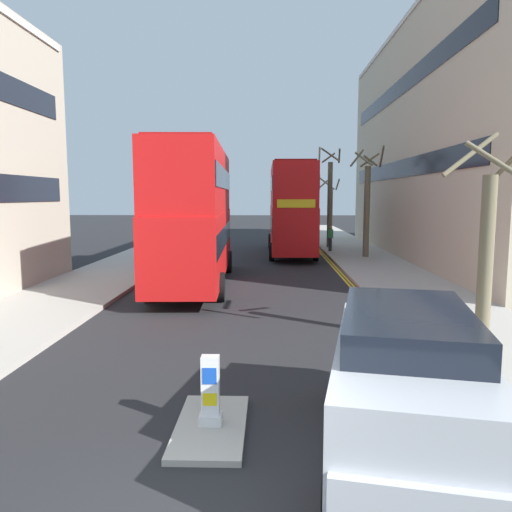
{
  "coord_description": "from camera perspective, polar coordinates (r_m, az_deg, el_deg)",
  "views": [
    {
      "loc": [
        0.92,
        -4.47,
        3.7
      ],
      "look_at": [
        0.5,
        11.0,
        1.8
      ],
      "focal_mm": 34.57,
      "sensor_mm": 36.0,
      "label": 1
    }
  ],
  "objects": [
    {
      "name": "sidewalk_right",
      "position": [
        21.52,
        16.58,
        -3.01
      ],
      "size": [
        4.0,
        80.0,
        0.14
      ],
      "primitive_type": "cube",
      "color": "#ADA89E",
      "rests_on": "ground"
    },
    {
      "name": "townhouse_terrace_right",
      "position": [
        32.4,
        24.97,
        12.02
      ],
      "size": [
        10.08,
        28.0,
        13.8
      ],
      "color": "beige",
      "rests_on": "ground"
    },
    {
      "name": "keep_left_bollard",
      "position": [
        8.08,
        -5.29,
        -15.51
      ],
      "size": [
        0.36,
        0.28,
        1.11
      ],
      "color": "silver",
      "rests_on": "traffic_island"
    },
    {
      "name": "street_tree_near",
      "position": [
        42.04,
        8.56,
        5.16
      ],
      "size": [
        1.83,
        2.15,
        5.2
      ],
      "color": "#6B6047",
      "rests_on": "sidewalk_right"
    },
    {
      "name": "kerb_line_outer",
      "position": [
        19.15,
        12.03,
        -4.28
      ],
      "size": [
        0.1,
        56.0,
        0.01
      ],
      "primitive_type": "cube",
      "color": "yellow",
      "rests_on": "ground"
    },
    {
      "name": "taxi_minivan",
      "position": [
        7.32,
        17.01,
        -14.34
      ],
      "size": [
        2.77,
        5.08,
        2.12
      ],
      "color": "silver",
      "rests_on": "ground"
    },
    {
      "name": "street_tree_distant",
      "position": [
        12.94,
        25.09,
        0.84
      ],
      "size": [
        1.74,
        1.75,
        5.14
      ],
      "color": "#6B6047",
      "rests_on": "sidewalk_right"
    },
    {
      "name": "sidewalk_left",
      "position": [
        22.07,
        -18.14,
        -2.82
      ],
      "size": [
        4.0,
        80.0,
        0.14
      ],
      "primitive_type": "cube",
      "color": "#ADA89E",
      "rests_on": "ground"
    },
    {
      "name": "double_decker_bus_oncoming",
      "position": [
        31.33,
        4.06,
        5.75
      ],
      "size": [
        2.86,
        10.83,
        5.64
      ],
      "color": "red",
      "rests_on": "ground"
    },
    {
      "name": "street_tree_far",
      "position": [
        34.65,
        8.51,
        6.51
      ],
      "size": [
        1.61,
        1.65,
        6.96
      ],
      "color": "#6B6047",
      "rests_on": "sidewalk_right"
    },
    {
      "name": "kerb_line_inner",
      "position": [
        19.13,
        11.55,
        -4.29
      ],
      "size": [
        0.1,
        56.0,
        0.01
      ],
      "primitive_type": "cube",
      "color": "yellow",
      "rests_on": "ground"
    },
    {
      "name": "street_tree_mid",
      "position": [
        29.51,
        12.72,
        5.84
      ],
      "size": [
        1.97,
        1.93,
        6.36
      ],
      "color": "#6B6047",
      "rests_on": "sidewalk_right"
    },
    {
      "name": "pedestrian_far",
      "position": [
        32.22,
        8.6,
        2.08
      ],
      "size": [
        0.34,
        0.22,
        1.62
      ],
      "color": "#2D2D38",
      "rests_on": "sidewalk_right"
    },
    {
      "name": "double_decker_bus_away",
      "position": [
        20.48,
        -7.16,
        5.06
      ],
      "size": [
        3.1,
        10.89,
        5.64
      ],
      "color": "red",
      "rests_on": "ground"
    },
    {
      "name": "traffic_island",
      "position": [
        8.31,
        -5.24,
        -19.07
      ],
      "size": [
        1.1,
        2.2,
        0.1
      ],
      "primitive_type": "cube",
      "color": "#ADA89E",
      "rests_on": "ground"
    }
  ]
}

